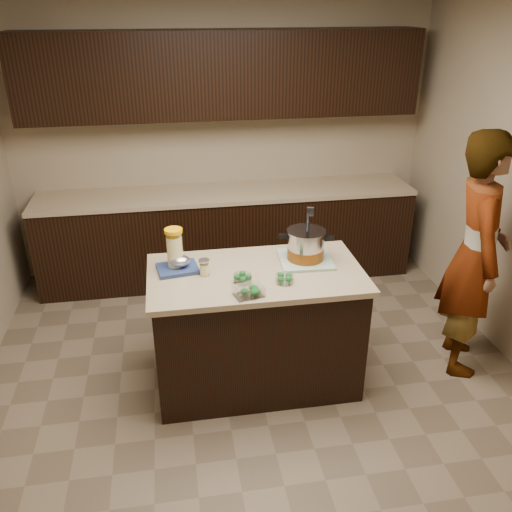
{
  "coord_description": "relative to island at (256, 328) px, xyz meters",
  "views": [
    {
      "loc": [
        -0.54,
        -3.21,
        2.59
      ],
      "look_at": [
        0.0,
        0.0,
        1.02
      ],
      "focal_mm": 38.0,
      "sensor_mm": 36.0,
      "label": 1
    }
  ],
  "objects": [
    {
      "name": "island",
      "position": [
        0.0,
        0.0,
        0.0
      ],
      "size": [
        1.46,
        0.81,
        0.9
      ],
      "color": "black",
      "rests_on": "ground"
    },
    {
      "name": "stock_pot",
      "position": [
        0.37,
        0.11,
        0.56
      ],
      "size": [
        0.37,
        0.34,
        0.38
      ],
      "rotation": [
        0.0,
        0.0,
        -0.28
      ],
      "color": "#B7B7BC",
      "rests_on": "dish_towel"
    },
    {
      "name": "broccoli_tub_left",
      "position": [
        -0.11,
        -0.13,
        0.47
      ],
      "size": [
        0.16,
        0.16,
        0.06
      ],
      "rotation": [
        0.0,
        0.0,
        -0.41
      ],
      "color": "silver",
      "rests_on": "island"
    },
    {
      "name": "back_cabinets",
      "position": [
        0.0,
        1.74,
        0.49
      ],
      "size": [
        3.6,
        0.63,
        2.33
      ],
      "color": "black",
      "rests_on": "ground"
    },
    {
      "name": "broccoli_tub_rect",
      "position": [
        -0.1,
        -0.3,
        0.48
      ],
      "size": [
        0.2,
        0.17,
        0.06
      ],
      "rotation": [
        0.0,
        0.0,
        0.23
      ],
      "color": "silver",
      "rests_on": "island"
    },
    {
      "name": "lemonade_pitcher",
      "position": [
        -0.53,
        0.13,
        0.58
      ],
      "size": [
        0.13,
        0.13,
        0.29
      ],
      "rotation": [
        0.0,
        0.0,
        -0.1
      ],
      "color": "#F4EB95",
      "rests_on": "island"
    },
    {
      "name": "mason_jar",
      "position": [
        -0.35,
        0.02,
        0.5
      ],
      "size": [
        0.09,
        0.09,
        0.12
      ],
      "rotation": [
        0.0,
        0.0,
        -0.19
      ],
      "color": "#F4EB95",
      "rests_on": "island"
    },
    {
      "name": "room_shell",
      "position": [
        0.0,
        0.0,
        1.26
      ],
      "size": [
        4.04,
        4.04,
        2.72
      ],
      "color": "tan",
      "rests_on": "ground"
    },
    {
      "name": "blue_tray",
      "position": [
        -0.51,
        0.11,
        0.48
      ],
      "size": [
        0.3,
        0.25,
        0.1
      ],
      "rotation": [
        0.0,
        0.0,
        0.15
      ],
      "color": "navy",
      "rests_on": "island"
    },
    {
      "name": "dish_towel",
      "position": [
        0.37,
        0.11,
        0.46
      ],
      "size": [
        0.38,
        0.38,
        0.02
      ],
      "primitive_type": "cube",
      "rotation": [
        0.0,
        0.0,
        -0.06
      ],
      "color": "#5D8A5F",
      "rests_on": "island"
    },
    {
      "name": "broccoli_tub_right",
      "position": [
        0.16,
        -0.18,
        0.47
      ],
      "size": [
        0.15,
        0.15,
        0.06
      ],
      "rotation": [
        0.0,
        0.0,
        0.27
      ],
      "color": "silver",
      "rests_on": "island"
    },
    {
      "name": "person",
      "position": [
        1.59,
        -0.03,
        0.46
      ],
      "size": [
        0.62,
        0.77,
        1.82
      ],
      "primitive_type": "imported",
      "rotation": [
        0.0,
        0.0,
        1.25
      ],
      "color": "gray",
      "rests_on": "ground"
    },
    {
      "name": "ground_plane",
      "position": [
        0.0,
        0.0,
        -0.45
      ],
      "size": [
        4.0,
        4.0,
        0.0
      ],
      "primitive_type": "plane",
      "color": "brown",
      "rests_on": "ground"
    }
  ]
}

